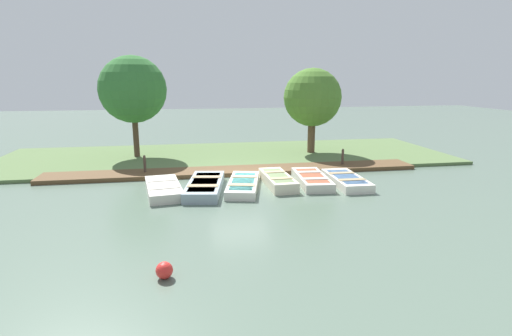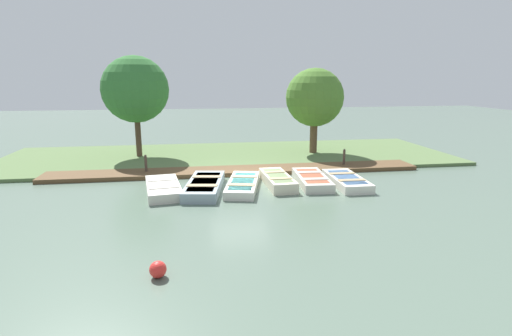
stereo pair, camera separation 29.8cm
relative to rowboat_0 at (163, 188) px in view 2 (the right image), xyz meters
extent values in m
plane|color=#566B5B|center=(-1.48, 3.12, -0.19)|extent=(80.00, 80.00, 0.00)
cube|color=#567042|center=(-6.48, 3.12, -0.11)|extent=(8.00, 24.00, 0.16)
cube|color=brown|center=(-2.82, 3.12, -0.10)|extent=(1.59, 17.03, 0.18)
cube|color=beige|center=(0.00, 0.00, -0.01)|extent=(3.17, 1.62, 0.35)
cube|color=beige|center=(0.00, 0.00, 0.15)|extent=(2.59, 1.28, 0.03)
cube|color=beige|center=(0.57, 0.08, 0.18)|extent=(0.45, 1.15, 0.03)
cube|color=beige|center=(-0.57, -0.08, 0.18)|extent=(0.45, 1.15, 0.03)
cube|color=#8C9EA8|center=(-0.06, 1.57, 0.00)|extent=(3.70, 1.81, 0.37)
cube|color=#6B7F51|center=(-0.06, 1.57, 0.17)|extent=(3.02, 1.44, 0.03)
cube|color=tan|center=(0.60, 1.46, 0.20)|extent=(0.54, 1.19, 0.03)
cube|color=tan|center=(-0.72, 1.68, 0.20)|extent=(0.54, 1.19, 0.03)
cube|color=silver|center=(-0.09, 3.07, -0.03)|extent=(3.51, 1.82, 0.32)
cube|color=teal|center=(-0.09, 3.07, 0.12)|extent=(2.87, 1.45, 0.03)
cube|color=tan|center=(0.53, 2.93, 0.15)|extent=(0.55, 1.07, 0.03)
cube|color=tan|center=(-0.71, 3.21, 0.15)|extent=(0.55, 1.07, 0.03)
cube|color=beige|center=(-0.38, 4.53, 0.02)|extent=(2.95, 1.05, 0.42)
cube|color=#6B7F51|center=(-0.38, 4.53, 0.21)|extent=(2.42, 0.82, 0.03)
cube|color=tan|center=(0.17, 4.55, 0.24)|extent=(0.32, 0.90, 0.03)
cube|color=tan|center=(-0.94, 4.52, 0.24)|extent=(0.32, 0.90, 0.03)
cube|color=beige|center=(-0.34, 5.97, -0.01)|extent=(3.13, 1.37, 0.36)
cube|color=#994C33|center=(-0.34, 5.97, 0.16)|extent=(2.56, 1.08, 0.03)
cube|color=beige|center=(0.24, 5.93, 0.18)|extent=(0.38, 1.07, 0.03)
cube|color=beige|center=(-0.92, 6.02, 0.18)|extent=(0.38, 1.07, 0.03)
cube|color=silver|center=(0.01, 7.33, -0.02)|extent=(2.99, 1.24, 0.34)
cube|color=#4C709E|center=(0.01, 7.33, 0.14)|extent=(2.45, 0.97, 0.03)
cube|color=tan|center=(0.57, 7.32, 0.17)|extent=(0.32, 1.09, 0.03)
cube|color=tan|center=(-0.56, 7.35, 0.17)|extent=(0.32, 1.09, 0.03)
cylinder|color=#47382D|center=(-2.94, -0.94, 0.25)|extent=(0.12, 0.12, 0.87)
sphere|color=#47382D|center=(-2.94, -0.94, 0.70)|extent=(0.11, 0.11, 0.11)
cylinder|color=#47382D|center=(-2.94, 8.35, 0.25)|extent=(0.12, 0.12, 0.87)
sphere|color=#47382D|center=(-2.94, 8.35, 0.70)|extent=(0.11, 0.11, 0.11)
sphere|color=red|center=(6.75, 0.35, 0.00)|extent=(0.38, 0.38, 0.38)
cylinder|color=#4C3828|center=(-6.83, -1.72, 1.18)|extent=(0.30, 0.30, 2.74)
sphere|color=#337033|center=(-6.83, -1.72, 3.50)|extent=(3.46, 3.46, 3.46)
cylinder|color=brown|center=(-6.39, 7.85, 0.99)|extent=(0.41, 0.41, 2.35)
sphere|color=#4C7A2D|center=(-6.39, 7.85, 3.03)|extent=(3.18, 3.18, 3.18)
camera|label=1|loc=(14.98, 0.95, 4.14)|focal=28.00mm
camera|label=2|loc=(15.03, 1.24, 4.14)|focal=28.00mm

